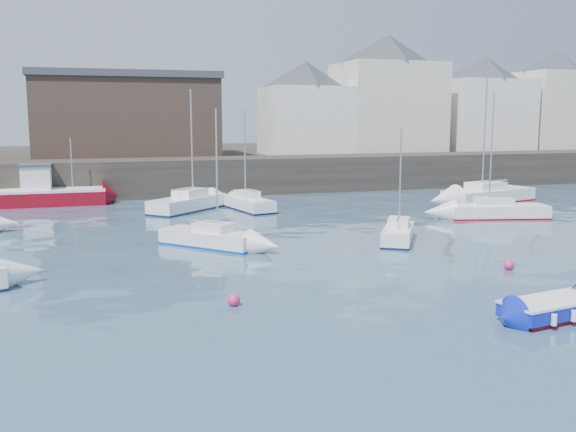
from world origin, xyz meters
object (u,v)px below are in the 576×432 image
object	(u,v)px
blue_dinghy	(552,308)
sailboat_h	(188,203)
fishing_boat	(50,192)
buoy_far	(181,232)
sailboat_b	(210,238)
sailboat_c	(398,233)
sailboat_d	(497,211)
buoy_near	(234,306)
sailboat_f	(248,203)
sailboat_g	(488,195)
buoy_mid	(509,270)

from	to	relation	value
blue_dinghy	sailboat_h	xyz separation A→B (m)	(-7.58, 27.59, 0.17)
fishing_boat	buoy_far	distance (m)	16.09
sailboat_b	sailboat_c	distance (m)	9.74
blue_dinghy	fishing_boat	size ratio (longest dim) A/B	0.50
sailboat_d	buoy_near	world-z (taller)	sailboat_d
fishing_boat	sailboat_f	xyz separation A→B (m)	(13.38, -6.82, -0.46)
sailboat_g	buoy_near	world-z (taller)	sailboat_g
sailboat_f	buoy_mid	distance (m)	21.50
sailboat_c	sailboat_g	xyz separation A→B (m)	(13.75, 12.07, 0.12)
sailboat_c	fishing_boat	bearing A→B (deg)	131.64
sailboat_h	buoy_far	distance (m)	8.39
sailboat_b	sailboat_g	distance (m)	25.53
sailboat_d	buoy_near	size ratio (longest dim) A/B	18.08
buoy_far	sailboat_d	bearing A→B (deg)	-2.95
blue_dinghy	sailboat_f	distance (m)	26.91
sailboat_h	buoy_near	bearing A→B (deg)	-94.67
buoy_near	buoy_far	bearing A→B (deg)	89.05
sailboat_g	buoy_mid	bearing A→B (deg)	-122.33
sailboat_g	sailboat_h	bearing A→B (deg)	174.04
blue_dinghy	sailboat_b	world-z (taller)	sailboat_b
sailboat_f	sailboat_h	world-z (taller)	sailboat_h
blue_dinghy	sailboat_b	xyz separation A→B (m)	(-8.38, 14.88, 0.08)
buoy_near	buoy_mid	distance (m)	12.47
blue_dinghy	buoy_far	size ratio (longest dim) A/B	10.77
sailboat_g	buoy_mid	distance (m)	22.59
sailboat_f	buoy_near	size ratio (longest dim) A/B	15.63
buoy_far	buoy_near	bearing A→B (deg)	-90.95
sailboat_c	sailboat_h	bearing A→B (deg)	121.38
sailboat_g	buoy_near	xyz separation A→B (m)	(-24.43, -20.74, -0.56)
fishing_boat	sailboat_b	size ratio (longest dim) A/B	1.08
sailboat_c	sailboat_d	size ratio (longest dim) A/B	0.73
fishing_boat	buoy_far	world-z (taller)	fishing_boat
fishing_boat	buoy_mid	world-z (taller)	fishing_boat
sailboat_h	buoy_far	bearing A→B (deg)	-101.28
sailboat_g	sailboat_h	xyz separation A→B (m)	(-22.55, 2.35, -0.02)
sailboat_b	sailboat_f	bearing A→B (deg)	67.50
sailboat_b	sailboat_h	distance (m)	12.74
sailboat_f	buoy_mid	size ratio (longest dim) A/B	15.58
sailboat_f	sailboat_g	size ratio (longest dim) A/B	0.69
blue_dinghy	sailboat_c	distance (m)	13.22
sailboat_d	buoy_mid	xyz separation A→B (m)	(-8.02, -12.18, -0.48)
fishing_boat	sailboat_h	distance (m)	11.01
blue_dinghy	fishing_boat	xyz separation A→B (m)	(-16.87, 33.50, 0.58)
sailboat_h	sailboat_f	bearing A→B (deg)	-12.47
buoy_far	blue_dinghy	bearing A→B (deg)	-64.55
sailboat_b	sailboat_h	size ratio (longest dim) A/B	0.82
sailboat_g	sailboat_c	bearing A→B (deg)	-138.71
sailboat_f	buoy_far	xyz separation A→B (m)	(-5.74, -7.31, -0.49)
sailboat_c	sailboat_g	world-z (taller)	sailboat_g
fishing_boat	sailboat_b	distance (m)	20.47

